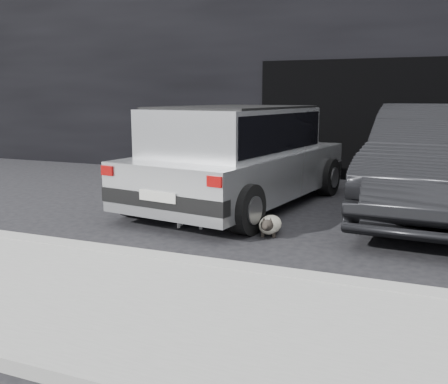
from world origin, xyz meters
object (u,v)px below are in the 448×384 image
at_px(silver_hatchback, 238,152).
at_px(second_car, 439,161).
at_px(cat_siamese, 270,225).
at_px(cat_white, 193,215).

relative_size(silver_hatchback, second_car, 0.92).
height_order(silver_hatchback, cat_siamese, silver_hatchback).
height_order(second_car, cat_siamese, second_car).
height_order(cat_siamese, cat_white, cat_white).
bearing_deg(silver_hatchback, cat_siamese, -47.01).
height_order(silver_hatchback, cat_white, silver_hatchback).
distance_m(silver_hatchback, second_car, 3.13).
xyz_separation_m(second_car, cat_white, (-3.16, -2.10, -0.67)).
distance_m(silver_hatchback, cat_white, 1.73).
height_order(second_car, cat_white, second_car).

